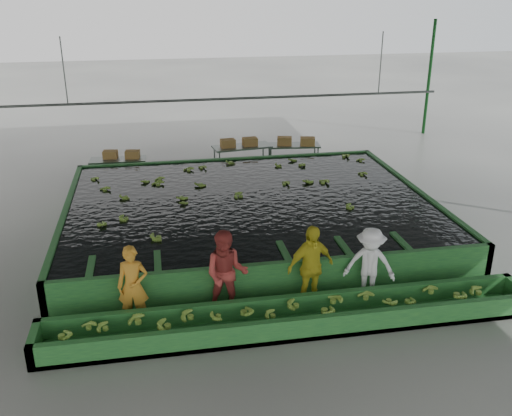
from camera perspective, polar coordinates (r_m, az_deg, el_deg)
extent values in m
plane|color=gray|center=(14.79, 0.35, -4.31)|extent=(80.00, 80.00, 0.00)
cube|color=gray|center=(13.37, 0.40, 15.32)|extent=(20.00, 22.00, 0.04)
cube|color=black|center=(15.81, -0.66, 0.82)|extent=(9.70, 7.70, 0.00)
cylinder|color=#59605B|center=(18.56, -2.58, 10.86)|extent=(0.08, 0.08, 14.00)
cylinder|color=#59605B|center=(18.39, -18.66, 12.85)|extent=(0.04, 0.04, 2.00)
cylinder|color=#59605B|center=(19.71, 12.37, 13.99)|extent=(0.04, 0.04, 2.00)
imported|color=orange|center=(11.72, -12.21, -7.62)|extent=(0.66, 0.47, 1.70)
imported|color=#A43630|center=(11.73, -2.96, -6.58)|extent=(1.05, 0.90, 1.87)
imported|color=gold|center=(12.06, 5.47, -5.87)|extent=(1.17, 0.73, 1.85)
imported|color=white|center=(12.49, 11.30, -5.59)|extent=(1.25, 1.00, 1.69)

